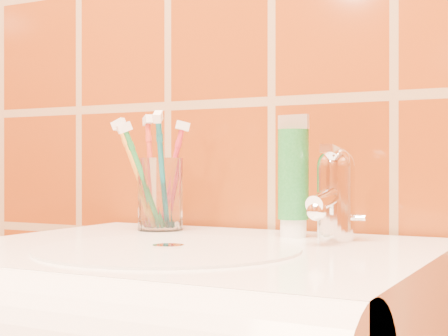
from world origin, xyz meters
The scene contains 8 objects.
glass_tumbler centered at (-0.14, 1.10, 0.90)m, with size 0.07×0.07×0.11m, color white.
toothpaste_tube centered at (0.07, 1.11, 0.93)m, with size 0.05×0.04×0.16m.
faucet centered at (0.14, 1.09, 0.91)m, with size 0.05×0.11×0.12m.
toothbrush_0 centered at (-0.12, 1.08, 0.93)m, with size 0.05×0.08×0.18m, color #0C5D67, non-canonical shape.
toothbrush_1 centered at (-0.15, 1.08, 0.93)m, with size 0.06×0.07×0.16m, color #217D3C, non-canonical shape.
toothbrush_2 centered at (-0.16, 1.11, 0.93)m, with size 0.05×0.05×0.18m, color #BC3728, non-canonical shape.
toothbrush_3 centered at (-0.13, 1.12, 0.93)m, with size 0.05×0.05×0.17m, color #BA2738, non-canonical shape.
toothbrush_4 centered at (-0.17, 1.09, 0.93)m, with size 0.09×0.03×0.17m, color orange, non-canonical shape.
Camera 1 is at (0.41, 0.26, 0.95)m, focal length 55.00 mm.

